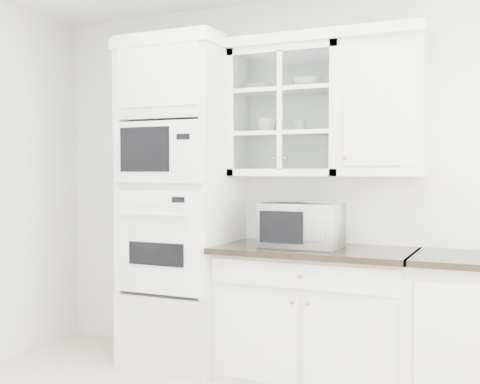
% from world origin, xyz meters
% --- Properties ---
extents(room_shell, '(4.00, 3.50, 2.70)m').
position_xyz_m(room_shell, '(0.00, 0.43, 1.78)').
color(room_shell, white).
rests_on(room_shell, ground).
extents(oven_column, '(0.76, 0.68, 2.40)m').
position_xyz_m(oven_column, '(-0.75, 1.42, 1.20)').
color(oven_column, white).
rests_on(oven_column, ground).
extents(base_cabinet_run, '(1.32, 0.67, 0.92)m').
position_xyz_m(base_cabinet_run, '(0.28, 1.45, 0.46)').
color(base_cabinet_run, white).
rests_on(base_cabinet_run, ground).
extents(extra_base_cabinet, '(0.72, 0.67, 0.92)m').
position_xyz_m(extra_base_cabinet, '(1.28, 1.45, 0.46)').
color(extra_base_cabinet, white).
rests_on(extra_base_cabinet, ground).
extents(upper_cabinet_glass, '(0.80, 0.33, 0.90)m').
position_xyz_m(upper_cabinet_glass, '(0.03, 1.58, 1.85)').
color(upper_cabinet_glass, white).
rests_on(upper_cabinet_glass, room_shell).
extents(upper_cabinet_solid, '(0.55, 0.33, 0.90)m').
position_xyz_m(upper_cabinet_solid, '(0.71, 1.58, 1.85)').
color(upper_cabinet_solid, white).
rests_on(upper_cabinet_solid, room_shell).
extents(crown_molding, '(2.14, 0.38, 0.07)m').
position_xyz_m(crown_molding, '(-0.07, 1.56, 2.33)').
color(crown_molding, white).
rests_on(crown_molding, room_shell).
extents(countertop_microwave, '(0.52, 0.43, 0.30)m').
position_xyz_m(countertop_microwave, '(0.19, 1.43, 1.07)').
color(countertop_microwave, white).
rests_on(countertop_microwave, base_cabinet_run).
extents(bowl_a, '(0.20, 0.20, 0.05)m').
position_xyz_m(bowl_a, '(-0.19, 1.58, 2.03)').
color(bowl_a, white).
rests_on(bowl_a, upper_cabinet_glass).
extents(bowl_b, '(0.26, 0.26, 0.07)m').
position_xyz_m(bowl_b, '(0.18, 1.57, 2.04)').
color(bowl_b, white).
rests_on(bowl_b, upper_cabinet_glass).
extents(cup_a, '(0.14, 0.14, 0.10)m').
position_xyz_m(cup_a, '(-0.13, 1.58, 1.76)').
color(cup_a, white).
rests_on(cup_a, upper_cabinet_glass).
extents(cup_b, '(0.11, 0.11, 0.08)m').
position_xyz_m(cup_b, '(0.12, 1.59, 1.75)').
color(cup_b, white).
rests_on(cup_b, upper_cabinet_glass).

